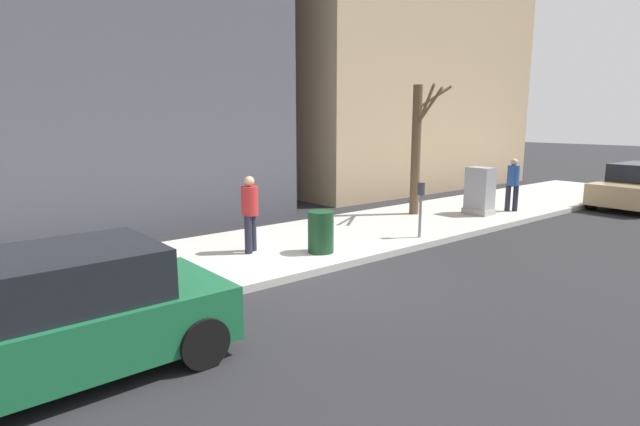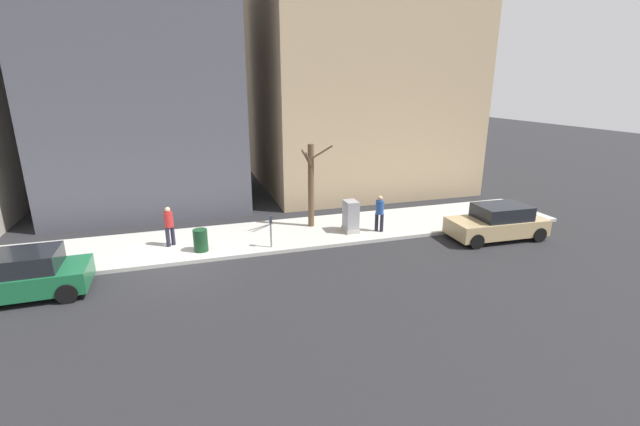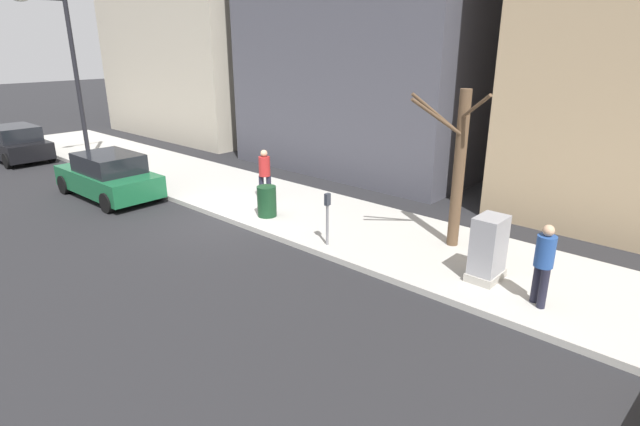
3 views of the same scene
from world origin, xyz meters
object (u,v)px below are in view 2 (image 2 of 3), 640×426
(parked_car_green, at_px, (18,276))
(pedestrian_midblock, at_px, (169,224))
(trash_bin, at_px, (201,240))
(office_tower_left, at_px, (353,70))
(utility_box, at_px, (351,217))
(pedestrian_near_meter, at_px, (380,211))
(parked_car_tan, at_px, (498,222))
(parking_meter, at_px, (271,228))
(bare_tree, at_px, (311,184))

(parked_car_green, distance_m, pedestrian_midblock, 5.42)
(trash_bin, xyz_separation_m, office_tower_left, (10.75, -10.61, 6.82))
(parked_car_green, bearing_deg, trash_bin, -71.43)
(office_tower_left, bearing_deg, utility_box, 158.69)
(utility_box, relative_size, pedestrian_near_meter, 0.86)
(pedestrian_near_meter, height_order, office_tower_left, office_tower_left)
(parked_car_tan, height_order, parking_meter, parked_car_tan)
(parked_car_green, height_order, pedestrian_near_meter, pedestrian_near_meter)
(parked_car_green, bearing_deg, office_tower_left, -52.77)
(parked_car_tan, xyz_separation_m, utility_box, (2.39, 5.98, 0.11))
(parking_meter, distance_m, utility_box, 3.90)
(parked_car_green, distance_m, pedestrian_near_meter, 13.66)
(parked_car_tan, xyz_separation_m, parking_meter, (1.54, 9.79, 0.24))
(parked_car_tan, distance_m, bare_tree, 8.44)
(parking_meter, height_order, pedestrian_near_meter, pedestrian_near_meter)
(trash_bin, xyz_separation_m, pedestrian_near_meter, (0.05, -7.81, 0.49))
(parked_car_green, relative_size, utility_box, 2.95)
(parked_car_tan, relative_size, office_tower_left, 0.29)
(parked_car_tan, distance_m, trash_bin, 12.71)
(parked_car_green, height_order, bare_tree, bare_tree)
(parked_car_green, bearing_deg, utility_box, -79.73)
(parked_car_tan, relative_size, trash_bin, 4.74)
(parked_car_tan, height_order, utility_box, utility_box)
(bare_tree, distance_m, trash_bin, 5.58)
(parked_car_tan, distance_m, parking_meter, 9.91)
(parking_meter, distance_m, pedestrian_near_meter, 5.08)
(parked_car_tan, relative_size, parked_car_green, 1.01)
(pedestrian_midblock, bearing_deg, trash_bin, 104.90)
(office_tower_left, bearing_deg, parked_car_tan, -171.31)
(parked_car_tan, distance_m, utility_box, 6.44)
(parked_car_green, xyz_separation_m, utility_box, (2.40, -12.26, 0.11))
(parked_car_green, distance_m, office_tower_left, 21.74)
(trash_bin, bearing_deg, pedestrian_near_meter, -89.64)
(parking_meter, relative_size, pedestrian_midblock, 0.81)
(parked_car_green, bearing_deg, parked_car_tan, -90.78)
(utility_box, xyz_separation_m, bare_tree, (1.25, 1.49, 1.35))
(parking_meter, relative_size, utility_box, 0.94)
(pedestrian_midblock, bearing_deg, bare_tree, 151.01)
(parked_car_green, bearing_deg, bare_tree, -72.08)
(parked_car_tan, xyz_separation_m, pedestrian_near_meter, (2.04, 4.74, 0.35))
(parked_car_tan, relative_size, pedestrian_near_meter, 2.57)
(parked_car_tan, relative_size, utility_box, 2.98)
(pedestrian_near_meter, relative_size, office_tower_left, 0.11)
(parked_car_tan, height_order, trash_bin, parked_car_tan)
(trash_bin, distance_m, office_tower_left, 16.57)
(parked_car_green, height_order, pedestrian_midblock, pedestrian_midblock)
(parked_car_green, xyz_separation_m, trash_bin, (2.00, -5.69, -0.14))
(parked_car_tan, xyz_separation_m, pedestrian_midblock, (2.97, 13.72, 0.35))
(utility_box, bearing_deg, office_tower_left, -21.31)
(utility_box, bearing_deg, bare_tree, 49.98)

